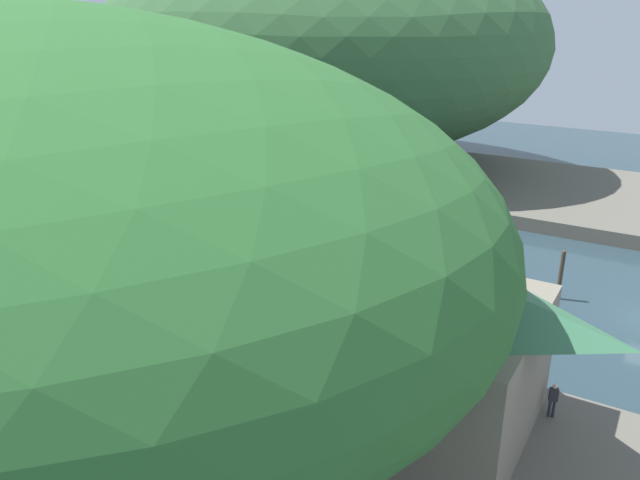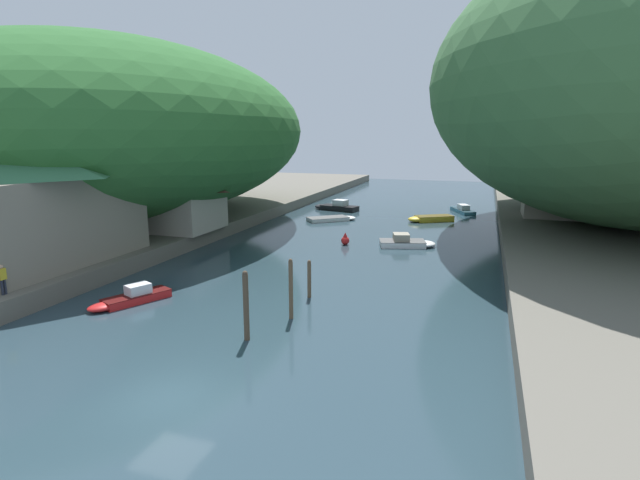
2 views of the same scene
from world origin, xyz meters
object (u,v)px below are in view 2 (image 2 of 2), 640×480
object	(u,v)px
boat_far_upstream	(335,207)
waterfront_building	(26,200)
boat_near_quay	(461,210)
right_bank_cottage	(557,196)
boat_open_rowboat	(408,242)
boathouse_shed	(173,200)
boat_far_right_bank	(129,298)
channel_buoy_near	(345,240)
boat_moored_right	(429,219)
boat_white_cruiser	(333,219)
person_on_quay	(2,277)

from	to	relation	value
boat_far_upstream	waterfront_building	bearing A→B (deg)	177.62
boat_near_quay	boat_far_upstream	size ratio (longest dim) A/B	1.00
waterfront_building	right_bank_cottage	xyz separation A→B (m)	(36.22, 32.19, -2.04)
waterfront_building	boat_open_rowboat	bearing A→B (deg)	39.14
boathouse_shed	boat_far_right_bank	size ratio (longest dim) A/B	1.67
waterfront_building	channel_buoy_near	bearing A→B (deg)	45.17
boat_open_rowboat	boat_near_quay	bearing A→B (deg)	155.14
right_bank_cottage	boat_moored_right	world-z (taller)	right_bank_cottage
waterfront_building	right_bank_cottage	world-z (taller)	waterfront_building
boat_far_upstream	boathouse_shed	bearing A→B (deg)	173.56
boathouse_shed	boat_far_upstream	size ratio (longest dim) A/B	1.30
boat_far_right_bank	boat_near_quay	world-z (taller)	same
boat_near_quay	boat_white_cruiser	distance (m)	17.76
boat_open_rowboat	person_on_quay	bearing A→B (deg)	-52.72
boat_far_right_bank	boat_white_cruiser	xyz separation A→B (m)	(3.12, 31.45, -0.11)
boat_near_quay	person_on_quay	bearing A→B (deg)	-138.70
boat_far_right_bank	boat_moored_right	bearing A→B (deg)	-87.00
boat_near_quay	channel_buoy_near	world-z (taller)	channel_buoy_near
right_bank_cottage	boat_white_cruiser	xyz separation A→B (m)	(-23.67, -2.80, -3.27)
boat_near_quay	boat_far_upstream	xyz separation A→B (m)	(-15.80, -3.51, 0.12)
boat_open_rowboat	boat_far_upstream	bearing A→B (deg)	-162.44
boat_near_quay	boat_open_rowboat	size ratio (longest dim) A/B	1.20
boat_far_right_bank	boat_far_upstream	size ratio (longest dim) A/B	0.78
boat_white_cruiser	boat_open_rowboat	distance (m)	14.91
waterfront_building	right_bank_cottage	distance (m)	48.50
boat_moored_right	boat_open_rowboat	size ratio (longest dim) A/B	1.02
boat_far_upstream	channel_buoy_near	xyz separation A→B (m)	(6.81, -19.77, 0.00)
boat_open_rowboat	boat_moored_right	bearing A→B (deg)	162.68
boat_near_quay	boat_open_rowboat	world-z (taller)	boat_open_rowboat
boat_open_rowboat	channel_buoy_near	xyz separation A→B (m)	(-5.47, -1.13, 0.08)
channel_buoy_near	boat_far_upstream	bearing A→B (deg)	109.00
boathouse_shed	boat_far_upstream	world-z (taller)	boathouse_shed
person_on_quay	channel_buoy_near	bearing A→B (deg)	-27.61
waterfront_building	boat_far_right_bank	bearing A→B (deg)	-12.31
right_bank_cottage	person_on_quay	bearing A→B (deg)	-129.85
boat_near_quay	boat_white_cruiser	xyz separation A→B (m)	(-13.73, -11.27, -0.10)
boathouse_shed	boat_moored_right	xyz separation A→B (m)	(21.13, 18.64, -3.61)
boathouse_shed	boat_open_rowboat	world-z (taller)	boathouse_shed
boat_far_upstream	person_on_quay	xyz separation A→B (m)	(-6.06, -43.05, 1.78)
channel_buoy_near	person_on_quay	world-z (taller)	person_on_quay
boat_open_rowboat	boat_far_upstream	distance (m)	22.32
right_bank_cottage	boat_far_upstream	bearing A→B (deg)	169.08
waterfront_building	boat_far_upstream	bearing A→B (deg)	74.25
right_bank_cottage	boat_moored_right	bearing A→B (deg)	179.87
boat_near_quay	right_bank_cottage	bearing A→B (deg)	-63.99
waterfront_building	boat_white_cruiser	distance (m)	32.40
boathouse_shed	boat_near_quay	size ratio (longest dim) A/B	1.31
boathouse_shed	boat_far_right_bank	bearing A→B (deg)	-64.57
boat_near_quay	boat_open_rowboat	bearing A→B (deg)	-122.59
boat_moored_right	boat_open_rowboat	bearing A→B (deg)	147.56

